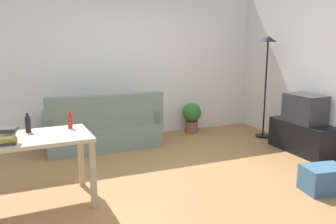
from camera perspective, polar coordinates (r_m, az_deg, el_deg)
ground_plane at (r=4.61m, az=1.30°, el=-10.55°), size 5.20×4.40×0.02m
wall_rear at (r=6.35m, az=-6.88°, el=8.08°), size 5.20×0.10×2.70m
wall_right at (r=5.86m, az=25.43°, el=6.77°), size 0.10×4.40×2.70m
couch at (r=5.78m, az=-10.49°, el=-2.84°), size 1.81×0.84×0.92m
tv_stand at (r=5.88m, az=21.17°, el=-3.88°), size 0.44×1.10×0.48m
tv at (r=5.78m, az=21.53°, el=0.53°), size 0.41×0.60×0.44m
torchiere_lamp at (r=6.42m, az=15.90°, el=8.33°), size 0.32×0.32×1.81m
desk at (r=3.88m, az=-21.50°, el=-5.34°), size 1.23×0.75×0.76m
potted_plant at (r=6.65m, az=3.91°, el=-0.59°), size 0.36×0.36×0.57m
storage_box at (r=4.51m, az=24.14°, el=-9.96°), size 0.53×0.41×0.30m
bottle_dark at (r=4.03m, az=-21.94°, el=-1.85°), size 0.06×0.06×0.21m
bottle_red at (r=4.05m, az=-15.74°, el=-1.40°), size 0.05×0.05×0.20m
book_stack at (r=3.66m, az=-25.32°, el=-3.60°), size 0.28×0.20×0.16m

